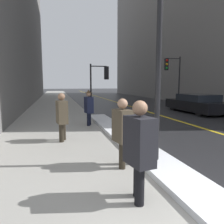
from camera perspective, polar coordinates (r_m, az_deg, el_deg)
name	(u,v)px	position (r m, az deg, el deg)	size (l,w,h in m)	color
sidewalk_slab	(56,108)	(17.18, -14.52, 0.96)	(4.00, 80.00, 0.01)	#9E9B93
road_centre_stripe	(130,106)	(18.19, 4.74, 1.51)	(0.16, 80.00, 0.00)	gold
snow_bank_curb	(126,138)	(7.40, 3.61, -6.71)	(0.89, 10.68, 0.13)	white
lamp_post	(159,50)	(5.05, 12.13, 15.57)	(0.28, 0.28, 4.27)	black
traffic_light_near	(101,77)	(15.35, -2.89, 9.03)	(1.31, 0.32, 3.21)	black
traffic_light_far	(172,71)	(18.10, 15.28, 10.34)	(1.31, 0.34, 3.97)	black
pedestrian_in_glasses	(139,147)	(3.45, 7.14, -8.94)	(0.40, 0.57, 1.62)	black
pedestrian_nearside	(122,130)	(4.85, 2.73, -4.60)	(0.38, 0.55, 1.55)	#2A241B
pedestrian_trailing	(62,115)	(7.19, -12.94, -0.72)	(0.39, 0.55, 1.57)	#2A241B
pedestrian_with_shoulder_bag	(89,106)	(9.76, -6.11, 1.53)	(0.37, 0.73, 1.60)	black
parked_car_black	(197,104)	(15.14, 21.22, 2.05)	(1.88, 4.68, 1.20)	black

